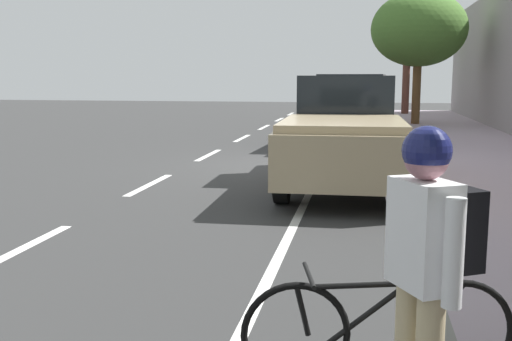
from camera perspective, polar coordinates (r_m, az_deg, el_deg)
name	(u,v)px	position (r m, az deg, el deg)	size (l,w,h in m)	color
ground	(304,167)	(13.09, 4.50, 0.34)	(65.83, 65.83, 0.00)	#333333
sidewalk	(491,169)	(13.27, 21.27, 0.17)	(3.81, 41.15, 0.13)	#AB98A6
curb_edge	(392,166)	(13.04, 12.69, 0.41)	(0.16, 41.15, 0.13)	gray
lane_stripe_centre	(184,168)	(13.03, -6.84, 0.28)	(0.14, 40.00, 0.01)	white
lane_stripe_bike_edge	(322,167)	(13.06, 6.23, 0.31)	(0.12, 41.15, 0.01)	white
parked_pickup_tan_second	(344,135)	(10.89, 8.31, 3.32)	(2.10, 5.33, 1.95)	tan
parked_suv_black_mid	(353,109)	(17.12, 9.13, 5.72)	(2.16, 4.79, 1.99)	black
parked_sedan_red_far	(355,108)	(23.35, 9.34, 5.86)	(1.90, 4.43, 1.52)	maroon
parked_sedan_grey_farthest	(356,101)	(29.76, 9.38, 6.48)	(1.97, 4.46, 1.52)	slate
bicycle_at_curb	(379,330)	(3.98, 11.56, -14.53)	(1.70, 0.53, 0.75)	black
cyclist_with_backpack	(428,250)	(3.37, 15.87, -7.18)	(0.52, 0.56, 1.69)	#C6B284
street_tree_mid_block	(419,29)	(24.15, 15.10, 12.72)	(3.58, 3.58, 4.97)	brown
street_tree_far_end	(408,38)	(30.48, 14.10, 12.00)	(2.21, 2.21, 4.80)	brown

